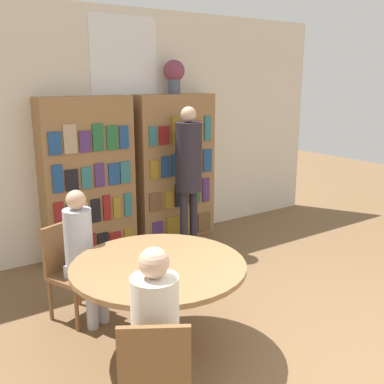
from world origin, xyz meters
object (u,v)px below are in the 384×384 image
Objects in this scene: chair_left_side at (70,266)px; seated_reader_left at (83,250)px; flower_vase at (174,74)px; reading_table at (159,276)px; bookshelf_right at (175,168)px; bookshelf_left at (88,180)px; librarian_standing at (189,163)px; seated_reader_right at (156,328)px; chair_near_camera at (155,378)px.

chair_left_side is 0.72× the size of seated_reader_left.
reading_table is at bearing -125.25° from flower_vase.
bookshelf_right is 1.43× the size of reading_table.
librarian_standing is (1.12, -0.50, 0.16)m from bookshelf_left.
seated_reader_left is 1.50m from seated_reader_right.
bookshelf_left is 1.07× the size of librarian_standing.
reading_table is 1.56× the size of chair_near_camera.
chair_left_side is at bearing -119.50° from bookshelf_left.
chair_left_side is 2.08m from librarian_standing.
bookshelf_right is 2.72m from reading_table.
flower_vase is at bearing 32.12° from bookshelf_right.
chair_left_side is at bearing 112.33° from reading_table.
flower_vase is at bearing 87.40° from chair_near_camera.
flower_vase reaches higher than seated_reader_left.
reading_table is (-0.32, -2.21, -0.32)m from bookshelf_left.
bookshelf_left is 1.43× the size of reading_table.
bookshelf_left is 1.75m from flower_vase.
seated_reader_right is (-0.06, -1.67, 0.22)m from chair_left_side.
seated_reader_right is (-2.01, -2.94, -1.51)m from flower_vase.
bookshelf_left is 3.04m from seated_reader_right.
librarian_standing is at bearing -24.19° from bookshelf_left.
bookshelf_left is at bearing -179.77° from flower_vase.
chair_left_side is 0.48× the size of librarian_standing.
librarian_standing reaches higher than chair_left_side.
bookshelf_left is at bearing -179.99° from bookshelf_right.
librarian_standing is at bearing -179.77° from chair_left_side.
chair_near_camera is (-2.09, -3.08, -0.49)m from bookshelf_right.
seated_reader_right is (-2.00, -2.93, -0.27)m from bookshelf_right.
reading_table is 2.29m from librarian_standing.
flower_vase reaches higher than reading_table.
chair_near_camera is 0.28m from seated_reader_right.
chair_left_side is at bearing -90.00° from seated_reader_left.
flower_vase is 0.35× the size of seated_reader_right.
bookshelf_right is 1.60× the size of seated_reader_left.
seated_reader_right reaches higher than reading_table.
seated_reader_left is (0.22, 1.65, 0.20)m from chair_near_camera.
seated_reader_right reaches higher than chair_left_side.
bookshelf_right is 1.07× the size of librarian_standing.
bookshelf_right is 3.56m from seated_reader_right.
reading_table is 0.85m from seated_reader_right.
reading_table is (-1.56, -2.21, -0.32)m from bookshelf_right.
flower_vase reaches higher than bookshelf_right.
bookshelf_right is at bearing 87.46° from chair_near_camera.
reading_table is at bearing 90.00° from seated_reader_right.
bookshelf_right reaches higher than seated_reader_left.
librarian_standing is (1.44, 1.71, 0.48)m from reading_table.
bookshelf_right reaches higher than chair_near_camera.
librarian_standing is (1.89, 2.43, 0.43)m from seated_reader_right.
reading_table is at bearing 90.00° from chair_left_side.
bookshelf_left is at bearing -141.83° from chair_left_side.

